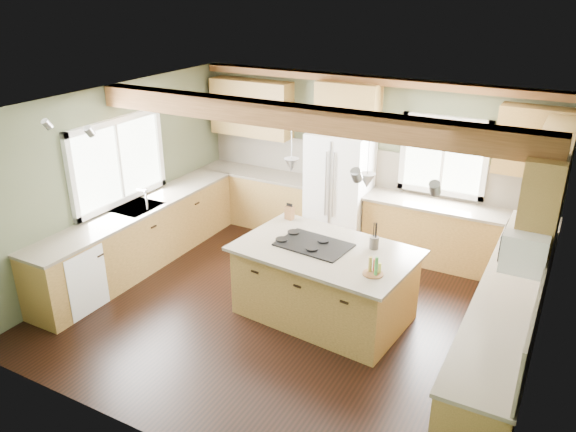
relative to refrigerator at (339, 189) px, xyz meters
The scene contains 37 objects.
floor 2.32m from the refrigerator, 81.95° to the right, with size 5.60×5.60×0.00m, color black.
ceiling 2.73m from the refrigerator, 81.95° to the right, with size 5.60×5.60×0.00m, color silver.
wall_back 0.63m from the refrigerator, 51.71° to the left, with size 5.60×5.60×0.00m, color #4B523A.
wall_left 3.30m from the refrigerator, 139.70° to the right, with size 5.00×5.00×0.00m, color #4B523A.
wall_right 3.78m from the refrigerator, 34.37° to the right, with size 5.00×5.00×0.00m, color #4B523A.
ceiling_beam 2.58m from the refrigerator, 81.55° to the right, with size 5.55×0.26×0.26m, color #4C2E15.
soffit_trim 1.69m from the refrigerator, 43.03° to the left, with size 5.55×0.20×0.10m, color #4C2E15.
backsplash_back 0.57m from the refrigerator, 50.58° to the left, with size 5.58×0.03×0.58m, color brown.
backsplash_right 3.73m from the refrigerator, 33.86° to the right, with size 0.03×3.70×0.58m, color brown.
base_cab_back_left 1.56m from the refrigerator, behind, with size 2.02×0.60×0.88m, color brown.
counter_back_left 1.49m from the refrigerator, behind, with size 2.06×0.64×0.04m, color brown.
base_cab_back_right 1.85m from the refrigerator, ahead, with size 2.62×0.60×0.88m, color brown.
counter_back_right 1.79m from the refrigerator, ahead, with size 2.66×0.64×0.04m, color brown.
base_cab_left 3.06m from the refrigerator, 136.74° to the right, with size 0.60×3.70×0.88m, color brown.
counter_left 3.02m from the refrigerator, 136.74° to the right, with size 0.64×3.74×0.04m, color brown.
base_cab_right 3.51m from the refrigerator, 36.47° to the right, with size 0.60×3.70×0.88m, color brown.
counter_right 3.48m from the refrigerator, 36.47° to the right, with size 0.64×3.74×0.04m, color brown.
upper_cab_back_left 2.00m from the refrigerator, behind, with size 1.40×0.35×0.90m, color brown.
upper_cab_over_fridge 1.27m from the refrigerator, 90.00° to the left, with size 0.96×0.35×0.70m, color brown.
upper_cab_right 3.34m from the refrigerator, 22.64° to the right, with size 0.35×2.20×0.90m, color brown.
upper_cab_back_corner 2.81m from the refrigerator, ahead, with size 0.90×0.35×0.90m, color brown.
window_left 3.30m from the refrigerator, 140.15° to the right, with size 0.04×1.60×1.05m, color white.
window_back 1.63m from the refrigerator, 13.94° to the left, with size 1.10×0.04×1.00m, color white.
sink 3.02m from the refrigerator, 136.74° to the right, with size 0.50×0.65×0.03m, color #262628.
faucet 2.90m from the refrigerator, 134.30° to the right, with size 0.02×0.02×0.28m, color #B2B2B7.
dishwasher 4.05m from the refrigerator, 123.02° to the right, with size 0.60×0.60×0.84m, color white.
oven 4.40m from the refrigerator, 50.38° to the right, with size 0.60×0.72×0.84m, color white.
microwave 3.66m from the refrigerator, 37.00° to the right, with size 0.40×0.70×0.38m, color white.
pendant_left 2.21m from the refrigerator, 83.92° to the right, with size 0.18×0.18×0.16m, color #B2B2B7.
pendant_right 2.58m from the refrigerator, 60.11° to the right, with size 0.18×0.18×0.16m, color #B2B2B7.
refrigerator is the anchor object (origin of this frame).
island 2.19m from the refrigerator, 70.89° to the right, with size 1.97×1.20×0.88m, color olive.
island_top 2.14m from the refrigerator, 70.89° to the right, with size 2.10×1.34×0.04m, color brown.
cooktop 2.07m from the refrigerator, 75.00° to the right, with size 0.85×0.57×0.02m, color black.
knife_block 1.44m from the refrigerator, 94.25° to the right, with size 0.11×0.08×0.18m, color brown.
utensil_crock 2.11m from the refrigerator, 55.24° to the right, with size 0.11×0.11×0.15m, color #3E3631.
bottle_tray 2.74m from the refrigerator, 58.80° to the right, with size 0.23×0.23×0.21m, color brown, non-canonical shape.
Camera 1 is at (2.86, -5.40, 3.90)m, focal length 35.00 mm.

